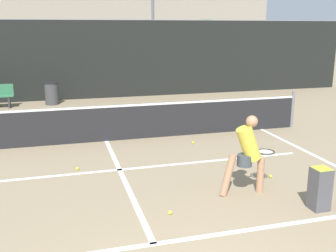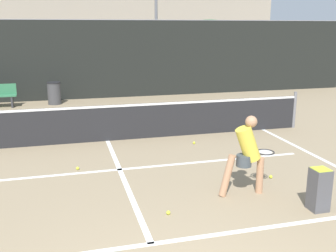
# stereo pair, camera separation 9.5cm
# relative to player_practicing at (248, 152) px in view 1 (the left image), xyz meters

# --- Properties ---
(court_baseline_near) EXTENTS (11.00, 0.10, 0.01)m
(court_baseline_near) POSITION_rel_player_practicing_xyz_m (-1.99, -1.22, -0.78)
(court_baseline_near) COLOR white
(court_baseline_near) RESTS_ON ground
(court_service_line) EXTENTS (8.25, 0.10, 0.01)m
(court_service_line) POSITION_rel_player_practicing_xyz_m (-1.99, 1.80, -0.78)
(court_service_line) COLOR white
(court_service_line) RESTS_ON ground
(court_center_mark) EXTENTS (0.10, 5.23, 0.01)m
(court_center_mark) POSITION_rel_player_practicing_xyz_m (-1.99, 1.40, -0.78)
(court_center_mark) COLOR white
(court_center_mark) RESTS_ON ground
(court_sideline_right) EXTENTS (0.10, 6.23, 0.01)m
(court_sideline_right) POSITION_rel_player_practicing_xyz_m (2.52, 1.40, -0.78)
(court_sideline_right) COLOR white
(court_sideline_right) RESTS_ON ground
(net) EXTENTS (11.09, 0.09, 1.07)m
(net) POSITION_rel_player_practicing_xyz_m (-1.99, 4.02, -0.27)
(net) COLOR slate
(net) RESTS_ON ground
(fence_back) EXTENTS (24.00, 0.06, 3.20)m
(fence_back) POSITION_rel_player_practicing_xyz_m (-1.99, 10.55, 0.81)
(fence_back) COLOR black
(fence_back) RESTS_ON ground
(player_practicing) EXTENTS (1.14, 0.53, 1.43)m
(player_practicing) POSITION_rel_player_practicing_xyz_m (0.00, 0.00, 0.00)
(player_practicing) COLOR tan
(player_practicing) RESTS_ON ground
(tennis_ball_scattered_0) EXTENTS (0.07, 0.07, 0.07)m
(tennis_ball_scattered_0) POSITION_rel_player_practicing_xyz_m (0.11, 3.15, -0.75)
(tennis_ball_scattered_0) COLOR #D1E033
(tennis_ball_scattered_0) RESTS_ON ground
(tennis_ball_scattered_2) EXTENTS (0.07, 0.07, 0.07)m
(tennis_ball_scattered_2) POSITION_rel_player_practicing_xyz_m (1.45, 1.91, -0.75)
(tennis_ball_scattered_2) COLOR #D1E033
(tennis_ball_scattered_2) RESTS_ON ground
(tennis_ball_scattered_4) EXTENTS (0.07, 0.07, 0.07)m
(tennis_ball_scattered_4) POSITION_rel_player_practicing_xyz_m (-1.54, -0.43, -0.75)
(tennis_ball_scattered_4) COLOR #D1E033
(tennis_ball_scattered_4) RESTS_ON ground
(tennis_ball_scattered_5) EXTENTS (0.07, 0.07, 0.07)m
(tennis_ball_scattered_5) POSITION_rel_player_practicing_xyz_m (0.82, 0.54, -0.75)
(tennis_ball_scattered_5) COLOR #D1E033
(tennis_ball_scattered_5) RESTS_ON ground
(tennis_ball_scattered_7) EXTENTS (0.07, 0.07, 0.07)m
(tennis_ball_scattered_7) POSITION_rel_player_practicing_xyz_m (-2.85, 2.02, -0.75)
(tennis_ball_scattered_7) COLOR #D1E033
(tennis_ball_scattered_7) RESTS_ON ground
(ball_hopper) EXTENTS (0.28, 0.28, 0.71)m
(ball_hopper) POSITION_rel_player_practicing_xyz_m (0.86, -0.89, -0.41)
(ball_hopper) COLOR #4C4C51
(ball_hopper) RESTS_ON ground
(trash_bin) EXTENTS (0.52, 0.52, 0.86)m
(trash_bin) POSITION_rel_player_practicing_xyz_m (-3.38, 9.63, -0.35)
(trash_bin) COLOR #3F3F42
(trash_bin) RESTS_ON ground
(parked_car) EXTENTS (1.78, 4.47, 1.44)m
(parked_car) POSITION_rel_player_practicing_xyz_m (1.67, 13.20, -0.17)
(parked_car) COLOR maroon
(parked_car) RESTS_ON ground
(tree_west) EXTENTS (2.79, 2.79, 3.33)m
(tree_west) POSITION_rel_player_practicing_xyz_m (5.43, 16.25, 2.06)
(tree_west) COLOR brown
(tree_west) RESTS_ON ground
(building_far) EXTENTS (36.00, 2.40, 6.91)m
(building_far) POSITION_rel_player_practicing_xyz_m (-1.99, 29.38, 2.68)
(building_far) COLOR gray
(building_far) RESTS_ON ground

